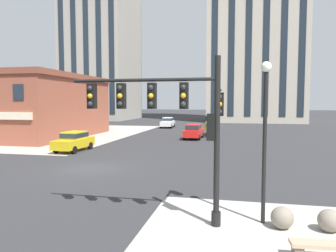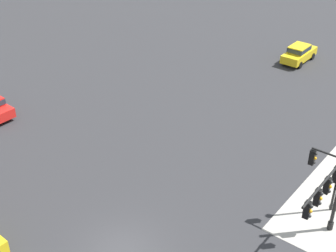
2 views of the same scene
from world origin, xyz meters
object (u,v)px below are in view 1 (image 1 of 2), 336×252
traffic_signal_main (179,117)px  bench_near_signal (325,249)px  bollard_sphere_curb_a (282,218)px  street_lamp_corner_near (265,124)px  car_main_northbound_far (194,131)px  bollard_sphere_curb_b (330,221)px  car_cross_westbound (168,122)px  car_main_southbound_far (74,140)px

traffic_signal_main → bench_near_signal: traffic_signal_main is taller
bollard_sphere_curb_a → street_lamp_corner_near: (-0.59, 0.38, 3.12)m
bollard_sphere_curb_a → car_main_northbound_far: bearing=104.0°
traffic_signal_main → street_lamp_corner_near: size_ratio=1.03×
traffic_signal_main → bollard_sphere_curb_a: bearing=0.8°
bollard_sphere_curb_a → bollard_sphere_curb_b: same height
bollard_sphere_curb_b → car_cross_westbound: (-14.17, 40.84, 0.54)m
traffic_signal_main → bench_near_signal: (4.33, -2.01, -3.40)m
street_lamp_corner_near → car_main_southbound_far: size_ratio=1.25×
street_lamp_corner_near → car_main_northbound_far: size_ratio=1.26×
bench_near_signal → car_main_northbound_far: 28.65m
bollard_sphere_curb_b → car_cross_westbound: size_ratio=0.17×
traffic_signal_main → car_main_southbound_far: size_ratio=1.29×
street_lamp_corner_near → car_main_northbound_far: (-5.80, 25.28, -2.57)m
street_lamp_corner_near → car_main_northbound_far: bearing=102.9°
bollard_sphere_curb_a → car_main_southbound_far: 20.93m
street_lamp_corner_near → bollard_sphere_curb_a: bearing=-33.1°
street_lamp_corner_near → car_main_northbound_far: street_lamp_corner_near is taller
bench_near_signal → car_main_northbound_far: bearing=104.6°
car_main_northbound_far → bollard_sphere_curb_a: bearing=-76.0°
bollard_sphere_curb_a → car_main_northbound_far: 26.45m
car_cross_westbound → street_lamp_corner_near: bearing=-73.4°
car_main_northbound_far → car_main_southbound_far: (-8.88, -11.35, 0.00)m
traffic_signal_main → bollard_sphere_curb_a: (3.50, 0.05, -3.35)m
bollard_sphere_curb_b → car_main_northbound_far: 26.79m
bench_near_signal → car_main_northbound_far: size_ratio=0.41×
car_main_southbound_far → bench_near_signal: bearing=-45.5°
bollard_sphere_curb_b → street_lamp_corner_near: size_ratio=0.13×
bollard_sphere_curb_a → car_cross_westbound: car_cross_westbound is taller
car_main_southbound_far → car_main_northbound_far: bearing=51.9°
traffic_signal_main → bollard_sphere_curb_a: traffic_signal_main is taller
bollard_sphere_curb_a → traffic_signal_main: bearing=-179.2°
car_main_southbound_far → bollard_sphere_curb_a: bearing=-43.1°
street_lamp_corner_near → car_main_southbound_far: (-14.68, 13.93, -2.57)m
bench_near_signal → car_cross_westbound: bearing=107.5°
car_main_southbound_far → car_cross_westbound: (2.57, 26.58, 0.00)m
bollard_sphere_curb_b → car_cross_westbound: 43.23m
bollard_sphere_curb_b → bench_near_signal: size_ratio=0.41×
bench_near_signal → street_lamp_corner_near: bearing=120.1°
bollard_sphere_curb_b → street_lamp_corner_near: bearing=170.8°
car_cross_westbound → traffic_signal_main: bearing=-77.3°
bench_near_signal → car_main_southbound_far: bearing=134.5°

